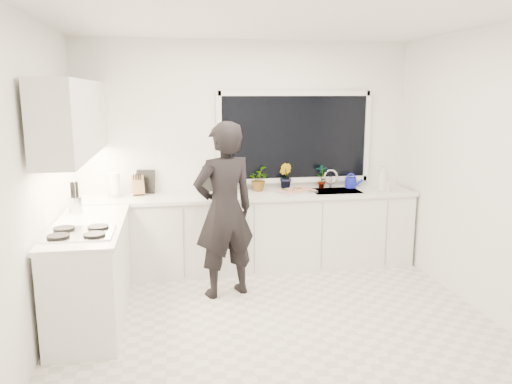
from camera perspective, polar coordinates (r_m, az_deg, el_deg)
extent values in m
cube|color=beige|center=(4.80, 2.22, -14.60)|extent=(4.00, 3.50, 0.02)
cube|color=white|center=(6.10, -1.15, 4.34)|extent=(4.00, 0.02, 2.70)
cube|color=white|center=(4.42, -24.02, 0.72)|extent=(0.02, 3.50, 2.70)
cube|color=white|center=(5.19, 24.60, 2.10)|extent=(0.02, 3.50, 2.70)
cube|color=white|center=(4.37, 2.50, 19.49)|extent=(4.00, 3.50, 0.02)
cube|color=black|center=(6.16, 4.44, 6.26)|extent=(1.80, 0.02, 1.00)
cube|color=white|center=(5.98, -0.67, -4.70)|extent=(3.92, 0.58, 0.88)
cube|color=white|center=(4.92, -18.30, -8.87)|extent=(0.58, 1.60, 0.88)
cube|color=silver|center=(5.86, -0.66, -0.40)|extent=(3.94, 0.62, 0.04)
cube|color=silver|center=(4.78, -18.64, -3.68)|extent=(0.62, 1.60, 0.04)
cube|color=white|center=(5.00, -20.10, 7.90)|extent=(0.34, 2.10, 0.70)
cube|color=silver|center=(6.13, 9.06, -0.31)|extent=(0.58, 0.42, 0.14)
cylinder|color=silver|center=(6.28, 8.52, 1.48)|extent=(0.03, 0.03, 0.22)
cube|color=black|center=(4.44, -19.58, -4.40)|extent=(0.56, 0.48, 0.03)
imported|color=black|center=(5.10, -3.64, -2.11)|extent=(0.77, 0.62, 1.81)
cube|color=silver|center=(5.94, 4.61, 0.08)|extent=(0.50, 0.45, 0.03)
cube|color=red|center=(5.94, 4.61, 0.24)|extent=(0.46, 0.40, 0.01)
cylinder|color=#1319B3|center=(6.34, 10.76, 1.07)|extent=(0.18, 0.18, 0.13)
cylinder|color=white|center=(5.90, -15.79, 0.73)|extent=(0.15, 0.15, 0.26)
cube|color=#8B5E40|center=(5.92, -13.35, 0.70)|extent=(0.15, 0.13, 0.22)
cylinder|color=silver|center=(5.22, -19.93, -1.41)|extent=(0.13, 0.13, 0.16)
cube|color=black|center=(6.01, -12.50, 1.18)|extent=(0.22, 0.08, 0.28)
cube|color=black|center=(6.02, -5.05, 1.52)|extent=(0.24, 0.11, 0.30)
imported|color=#26662D|center=(5.96, -3.01, 1.62)|extent=(0.24, 0.24, 0.33)
imported|color=#26662D|center=(6.01, 0.18, 1.48)|extent=(0.23, 0.26, 0.29)
imported|color=#26662D|center=(6.08, 3.34, 1.75)|extent=(0.19, 0.21, 0.32)
imported|color=#26662D|center=(6.20, 7.56, 1.75)|extent=(0.19, 0.17, 0.30)
imported|color=#D8BF66|center=(6.15, 14.30, 1.52)|extent=(0.16, 0.16, 0.32)
imported|color=#D8BF66|center=(6.17, 14.52, 0.97)|extent=(0.12, 0.12, 0.20)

